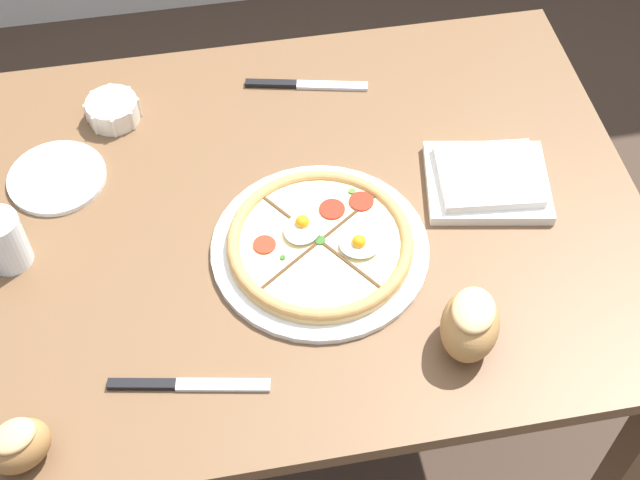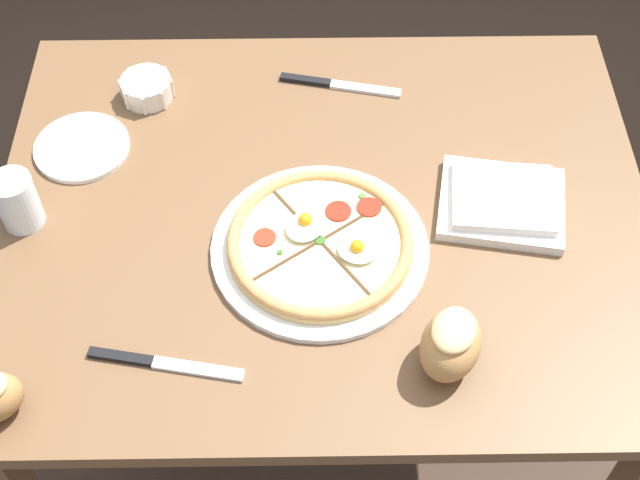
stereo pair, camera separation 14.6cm
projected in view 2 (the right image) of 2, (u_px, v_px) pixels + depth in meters
name	position (u px, v px, depth m)	size (l,w,h in m)	color
ground_plane	(322.00, 410.00, 2.14)	(12.00, 12.00, 0.00)	#3D2D23
dining_table	(323.00, 248.00, 1.63)	(1.14, 0.91, 0.76)	brown
pizza	(320.00, 244.00, 1.47)	(0.36, 0.36, 0.05)	white
ramekin_bowl	(147.00, 88.00, 1.69)	(0.10, 0.10, 0.04)	silver
napkin_folded	(502.00, 202.00, 1.53)	(0.24, 0.22, 0.04)	silver
bread_piece_mid	(451.00, 343.00, 1.31)	(0.13, 0.14, 0.11)	#B27F47
knife_main	(163.00, 364.00, 1.35)	(0.24, 0.06, 0.01)	silver
knife_spare	(339.00, 85.00, 1.73)	(0.24, 0.07, 0.01)	silver
water_glass	(18.00, 203.00, 1.49)	(0.07, 0.07, 0.10)	white
side_saucer	(82.00, 147.00, 1.62)	(0.17, 0.17, 0.01)	white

